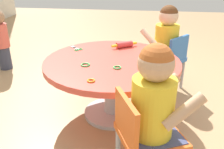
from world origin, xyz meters
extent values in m
plane|color=tan|center=(0.00, 0.00, 0.00)|extent=(10.00, 10.00, 0.00)
cylinder|color=silver|center=(0.00, 0.00, 0.01)|extent=(0.44, 0.44, 0.03)
cylinder|color=silver|center=(0.00, 0.00, 0.21)|extent=(0.12, 0.12, 0.43)
cylinder|color=#D84C3F|center=(0.00, 0.00, 0.45)|extent=(1.00, 1.00, 0.04)
cylinder|color=#B7B7BC|center=(-0.44, -0.35, 0.14)|extent=(0.03, 0.03, 0.28)
cylinder|color=#B7B7BC|center=(-0.55, -0.11, 0.14)|extent=(0.03, 0.03, 0.28)
cube|color=orange|center=(-0.62, -0.28, 0.30)|extent=(0.40, 0.40, 0.04)
cube|color=orange|center=(-0.67, -0.16, 0.43)|extent=(0.26, 0.13, 0.22)
cube|color=#3F4772|center=(-0.62, -0.28, 0.30)|extent=(0.35, 0.36, 0.04)
cylinder|color=yellow|center=(-0.62, -0.28, 0.47)|extent=(0.21, 0.21, 0.30)
sphere|color=tan|center=(-0.62, -0.28, 0.70)|extent=(0.17, 0.17, 0.17)
sphere|color=#B25926|center=(-0.62, -0.28, 0.71)|extent=(0.16, 0.16, 0.16)
cylinder|color=tan|center=(-0.67, -0.42, 0.49)|extent=(0.14, 0.22, 0.17)
cylinder|color=tan|center=(-0.47, -0.33, 0.49)|extent=(0.14, 0.22, 0.17)
cylinder|color=#B7B7BC|center=(0.71, -0.40, 0.14)|extent=(0.03, 0.03, 0.28)
cylinder|color=#B7B7BC|center=(0.51, -0.24, 0.14)|extent=(0.03, 0.03, 0.28)
cylinder|color=#B7B7BC|center=(0.55, -0.61, 0.14)|extent=(0.03, 0.03, 0.28)
cylinder|color=#B7B7BC|center=(0.35, -0.44, 0.14)|extent=(0.03, 0.03, 0.28)
cube|color=blue|center=(0.53, -0.42, 0.30)|extent=(0.42, 0.42, 0.04)
cube|color=blue|center=(0.45, -0.53, 0.43)|extent=(0.23, 0.19, 0.22)
cube|color=#3F4772|center=(0.53, -0.42, 0.30)|extent=(0.38, 0.38, 0.04)
cylinder|color=yellow|center=(0.53, -0.42, 0.47)|extent=(0.21, 0.21, 0.30)
sphere|color=beige|center=(0.53, -0.42, 0.70)|extent=(0.17, 0.17, 0.17)
sphere|color=#593319|center=(0.53, -0.42, 0.71)|extent=(0.16, 0.16, 0.16)
cylinder|color=beige|center=(0.68, -0.41, 0.49)|extent=(0.18, 0.20, 0.17)
cylinder|color=beige|center=(0.51, -0.28, 0.49)|extent=(0.18, 0.20, 0.17)
cylinder|color=#33384C|center=(0.77, 1.35, 0.13)|extent=(0.14, 0.14, 0.26)
cylinder|color=#D8594C|center=(0.77, 1.35, 0.39)|extent=(0.17, 0.17, 0.26)
cylinder|color=#D83F3F|center=(0.31, -0.06, 0.49)|extent=(0.12, 0.14, 0.05)
cylinder|color=yellow|center=(0.26, 0.02, 0.49)|extent=(0.04, 0.05, 0.02)
cylinder|color=yellow|center=(0.36, -0.14, 0.49)|extent=(0.04, 0.05, 0.02)
cube|color=silver|center=(0.23, 0.35, 0.47)|extent=(0.07, 0.10, 0.01)
cube|color=silver|center=(0.23, 0.35, 0.47)|extent=(0.10, 0.07, 0.01)
torus|color=green|center=(0.20, 0.29, 0.47)|extent=(0.05, 0.05, 0.01)
torus|color=green|center=(0.18, 0.32, 0.47)|extent=(0.05, 0.05, 0.01)
cylinder|color=#F2CC72|center=(-0.29, -0.31, 0.48)|extent=(0.11, 0.11, 0.02)
torus|color=#3F99D8|center=(-0.09, -0.35, 0.47)|extent=(0.06, 0.06, 0.01)
torus|color=#4CB259|center=(-0.15, -0.06, 0.47)|extent=(0.06, 0.06, 0.01)
torus|color=#4CB259|center=(-0.13, 0.17, 0.47)|extent=(0.06, 0.06, 0.01)
torus|color=orange|center=(-0.37, 0.07, 0.47)|extent=(0.05, 0.05, 0.01)
camera|label=1|loc=(-1.63, -0.23, 1.09)|focal=38.60mm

